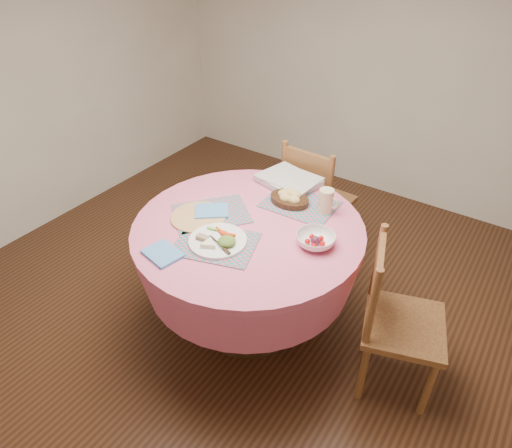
# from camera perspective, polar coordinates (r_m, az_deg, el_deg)

# --- Properties ---
(ground) EXTENTS (4.00, 4.00, 0.00)m
(ground) POSITION_cam_1_polar(r_m,az_deg,el_deg) (2.92, -0.83, -12.27)
(ground) COLOR #331C0F
(ground) RESTS_ON ground
(room_envelope) EXTENTS (4.01, 4.01, 2.71)m
(room_envelope) POSITION_cam_1_polar(r_m,az_deg,el_deg) (2.02, -1.27, 22.72)
(room_envelope) COLOR silver
(room_envelope) RESTS_ON ground
(dining_table) EXTENTS (1.24, 1.24, 0.75)m
(dining_table) POSITION_cam_1_polar(r_m,az_deg,el_deg) (2.54, -0.94, -3.77)
(dining_table) COLOR #D16179
(dining_table) RESTS_ON ground
(chair_right) EXTENTS (0.50, 0.51, 0.89)m
(chair_right) POSITION_cam_1_polar(r_m,az_deg,el_deg) (2.42, 16.98, -11.11)
(chair_right) COLOR brown
(chair_right) RESTS_ON ground
(chair_back) EXTENTS (0.44, 0.42, 0.91)m
(chair_back) POSITION_cam_1_polar(r_m,az_deg,el_deg) (3.18, 7.27, 3.09)
(chair_back) COLOR brown
(chair_back) RESTS_ON ground
(placemat_front) EXTENTS (0.47, 0.41, 0.01)m
(placemat_front) POSITION_cam_1_polar(r_m,az_deg,el_deg) (2.30, -5.04, -2.47)
(placemat_front) COLOR #167A7D
(placemat_front) RESTS_ON dining_table
(placemat_left) EXTENTS (0.48, 0.50, 0.01)m
(placemat_left) POSITION_cam_1_polar(r_m,az_deg,el_deg) (2.52, -5.62, 1.30)
(placemat_left) COLOR #167A7D
(placemat_left) RESTS_ON dining_table
(placemat_back) EXTENTS (0.41, 0.31, 0.01)m
(placemat_back) POSITION_cam_1_polar(r_m,az_deg,el_deg) (2.60, 5.51, 2.49)
(placemat_back) COLOR #167A7D
(placemat_back) RESTS_ON dining_table
(wicker_trivet) EXTENTS (0.30, 0.30, 0.01)m
(wicker_trivet) POSITION_cam_1_polar(r_m,az_deg,el_deg) (2.49, -7.22, 0.88)
(wicker_trivet) COLOR #AF7D4B
(wicker_trivet) RESTS_ON dining_table
(napkin_near) EXTENTS (0.20, 0.17, 0.01)m
(napkin_near) POSITION_cam_1_polar(r_m,az_deg,el_deg) (2.26, -11.58, -3.65)
(napkin_near) COLOR #4F8ACB
(napkin_near) RESTS_ON dining_table
(napkin_far) EXTENTS (0.23, 0.22, 0.01)m
(napkin_far) POSITION_cam_1_polar(r_m,az_deg,el_deg) (2.52, -5.57, 1.62)
(napkin_far) COLOR #4F8ACB
(napkin_far) RESTS_ON placemat_left
(dinner_plate) EXTENTS (0.29, 0.29, 0.05)m
(dinner_plate) POSITION_cam_1_polar(r_m,az_deg,el_deg) (2.29, -4.77, -2.05)
(dinner_plate) COLOR white
(dinner_plate) RESTS_ON placemat_front
(bread_bowl) EXTENTS (0.23, 0.23, 0.08)m
(bread_bowl) POSITION_cam_1_polar(r_m,az_deg,el_deg) (2.59, 4.23, 3.36)
(bread_bowl) COLOR black
(bread_bowl) RESTS_ON placemat_back
(latte_mug) EXTENTS (0.12, 0.08, 0.14)m
(latte_mug) POSITION_cam_1_polar(r_m,az_deg,el_deg) (2.51, 8.78, 2.88)
(latte_mug) COLOR beige
(latte_mug) RESTS_ON placemat_back
(fruit_bowl) EXTENTS (0.22, 0.22, 0.06)m
(fruit_bowl) POSITION_cam_1_polar(r_m,az_deg,el_deg) (2.28, 7.45, -2.01)
(fruit_bowl) COLOR white
(fruit_bowl) RESTS_ON dining_table
(newspaper_stack) EXTENTS (0.40, 0.34, 0.04)m
(newspaper_stack) POSITION_cam_1_polar(r_m,az_deg,el_deg) (2.78, 4.12, 5.52)
(newspaper_stack) COLOR silver
(newspaper_stack) RESTS_ON dining_table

